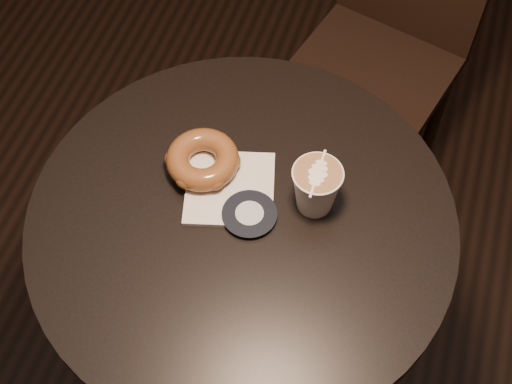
% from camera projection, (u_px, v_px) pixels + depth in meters
% --- Properties ---
extents(cafe_table, '(0.70, 0.70, 0.75)m').
position_uv_depth(cafe_table, '(243.00, 271.00, 1.32)').
color(cafe_table, black).
rests_on(cafe_table, ground).
extents(chair, '(0.45, 0.45, 0.93)m').
position_uv_depth(chair, '(393.00, 21.00, 1.72)').
color(chair, black).
rests_on(chair, ground).
extents(pastry_bag, '(0.18, 0.18, 0.01)m').
position_uv_depth(pastry_bag, '(230.00, 188.00, 1.18)').
color(pastry_bag, silver).
rests_on(pastry_bag, cafe_table).
extents(doughnut, '(0.12, 0.12, 0.04)m').
position_uv_depth(doughnut, '(203.00, 160.00, 1.18)').
color(doughnut, brown).
rests_on(doughnut, pastry_bag).
extents(latte_cup, '(0.08, 0.08, 0.09)m').
position_uv_depth(latte_cup, '(316.00, 189.00, 1.13)').
color(latte_cup, white).
rests_on(latte_cup, cafe_table).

